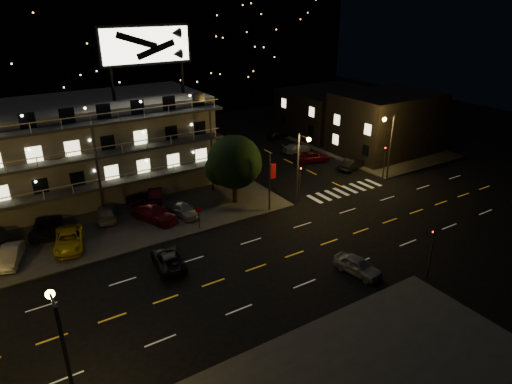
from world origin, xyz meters
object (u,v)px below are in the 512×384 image
lot_car_2 (69,240)px  lot_car_4 (183,210)px  road_car_west (168,259)px  lot_car_7 (107,213)px  side_car_0 (352,164)px  road_car_east (358,266)px  tree (234,164)px

lot_car_2 → lot_car_4: bearing=15.2°
lot_car_2 → lot_car_4: (11.19, 0.34, -0.03)m
lot_car_4 → road_car_west: size_ratio=0.85×
lot_car_7 → side_car_0: 31.17m
lot_car_4 → road_car_west: lot_car_4 is taller
lot_car_2 → road_car_west: size_ratio=1.09×
lot_car_4 → road_car_west: bearing=-133.6°
road_car_east → side_car_0: bearing=37.2°
tree → side_car_0: 18.70m
tree → lot_car_4: 7.15m
lot_car_2 → lot_car_4: 11.20m
lot_car_4 → lot_car_7: 7.61m
lot_car_2 → lot_car_4: size_ratio=1.28×
lot_car_7 → road_car_west: size_ratio=0.93×
side_car_0 → tree: bearing=78.1°
side_car_0 → road_car_west: size_ratio=0.89×
lot_car_4 → side_car_0: lot_car_4 is taller
road_car_west → lot_car_4: bearing=-114.0°
tree → lot_car_7: tree is taller
tree → lot_car_7: size_ratio=1.68×
lot_car_4 → lot_car_7: lot_car_4 is taller
tree → lot_car_7: bearing=165.0°
lot_car_7 → side_car_0: bearing=-168.8°
lot_car_2 → side_car_0: size_ratio=1.23×
road_car_east → road_car_west: road_car_east is taller
lot_car_7 → side_car_0: lot_car_7 is taller
lot_car_4 → side_car_0: 24.37m
lot_car_2 → side_car_0: lot_car_2 is taller
lot_car_2 → road_car_west: lot_car_2 is taller
lot_car_2 → side_car_0: (35.54, 1.49, -0.18)m
side_car_0 → road_car_east: same height
lot_car_2 → road_car_west: bearing=-36.2°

